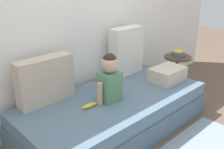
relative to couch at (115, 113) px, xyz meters
name	(u,v)px	position (x,y,z in m)	size (l,w,h in m)	color
ground_plane	(115,129)	(0.00, 0.00, -0.19)	(12.00, 12.00, 0.00)	brown
back_wall	(76,17)	(0.00, 0.61, 0.92)	(5.21, 0.10, 2.22)	white
couch	(115,113)	(0.00, 0.00, 0.00)	(2.01, 0.95, 0.39)	#495F70
throw_pillow_left	(45,80)	(-0.55, 0.38, 0.42)	(0.55, 0.16, 0.44)	#C1B29E
throw_pillow_right	(126,51)	(0.55, 0.38, 0.48)	(0.44, 0.16, 0.57)	silver
toddler	(110,77)	(-0.09, -0.01, 0.43)	(0.31, 0.17, 0.47)	#568E66
banana	(90,105)	(-0.33, 0.00, 0.22)	(0.17, 0.04, 0.04)	yellow
folded_blanket	(167,74)	(0.72, -0.12, 0.27)	(0.40, 0.28, 0.16)	beige
side_table	(177,64)	(1.34, 0.14, 0.19)	(0.37, 0.37, 0.49)	brown
fruit_bowl	(178,53)	(1.34, 0.14, 0.34)	(0.19, 0.19, 0.10)	#4C5666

